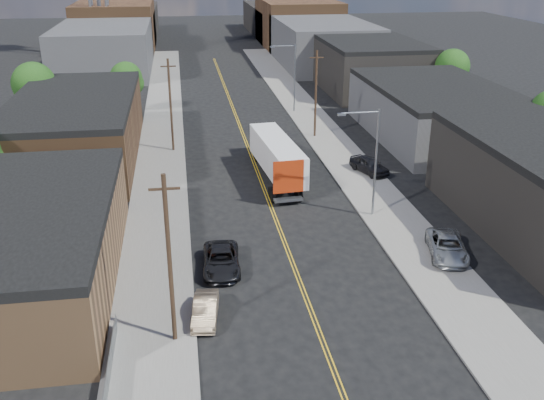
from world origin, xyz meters
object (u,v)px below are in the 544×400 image
object	(u,v)px
car_left_c	(221,260)
car_right_lot_c	(369,165)
car_right_lot_a	(447,246)
semi_truck	(274,153)
car_left_b	(205,310)

from	to	relation	value
car_left_c	car_right_lot_c	bearing A→B (deg)	50.14
car_right_lot_a	car_right_lot_c	world-z (taller)	car_right_lot_c
semi_truck	car_left_b	size ratio (longest dim) A/B	3.94
car_right_lot_a	car_left_b	bearing A→B (deg)	-149.20
car_right_lot_c	car_right_lot_a	bearing A→B (deg)	-109.30
car_right_lot_c	car_left_b	bearing A→B (deg)	-146.97
semi_truck	car_right_lot_c	world-z (taller)	semi_truck
semi_truck	car_right_lot_a	xyz separation A→B (m)	(9.50, -18.71, -1.42)
car_left_b	car_right_lot_a	bearing A→B (deg)	23.90
semi_truck	car_left_c	bearing A→B (deg)	-114.83
car_left_c	car_right_lot_a	world-z (taller)	car_right_lot_a
car_left_c	car_right_lot_c	xyz separation A→B (m)	(15.72, 17.03, 0.21)
car_left_b	car_right_lot_c	xyz separation A→B (m)	(17.12, 22.91, 0.29)
car_left_b	car_right_lot_a	world-z (taller)	car_right_lot_a
car_left_c	car_right_lot_a	bearing A→B (deg)	0.55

